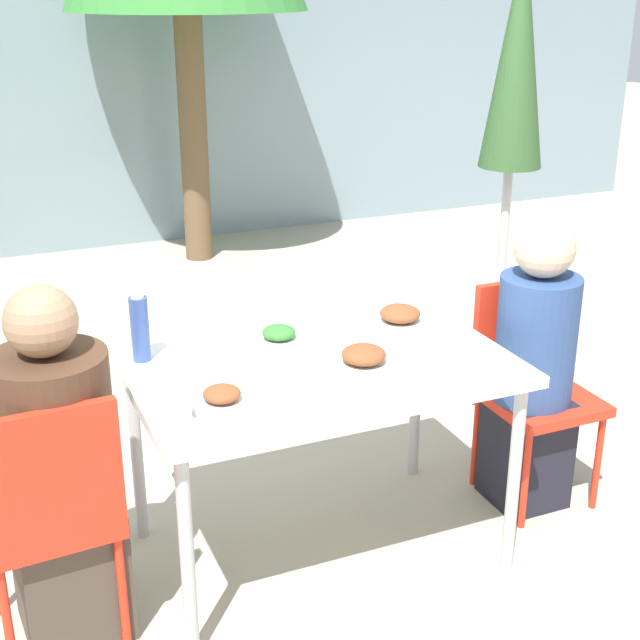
% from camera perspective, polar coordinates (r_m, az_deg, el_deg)
% --- Properties ---
extents(ground_plane, '(24.00, 24.00, 0.00)m').
position_cam_1_polar(ground_plane, '(3.39, 0.00, -14.48)').
color(ground_plane, '#B2A893').
extents(building_facade, '(10.00, 0.20, 3.00)m').
position_cam_1_polar(building_facade, '(7.04, -14.85, 16.57)').
color(building_facade, gray).
rests_on(building_facade, ground).
extents(dining_table, '(1.28, 0.82, 0.76)m').
position_cam_1_polar(dining_table, '(3.04, 0.00, -3.78)').
color(dining_table, white).
rests_on(dining_table, ground).
extents(chair_left, '(0.43, 0.43, 0.87)m').
position_cam_1_polar(chair_left, '(2.81, -16.91, -11.35)').
color(chair_left, red).
rests_on(chair_left, ground).
extents(person_left, '(0.36, 0.36, 1.17)m').
position_cam_1_polar(person_left, '(2.86, -16.32, -9.73)').
color(person_left, '#473D33').
rests_on(person_left, ground).
extents(chair_right, '(0.40, 0.40, 0.87)m').
position_cam_1_polar(chair_right, '(3.62, 13.28, -3.37)').
color(chair_right, red).
rests_on(chair_right, ground).
extents(person_right, '(0.30, 0.30, 1.17)m').
position_cam_1_polar(person_right, '(3.51, 13.46, -3.12)').
color(person_right, black).
rests_on(person_right, ground).
extents(closed_umbrella, '(0.36, 0.36, 2.17)m').
position_cam_1_polar(closed_umbrella, '(4.20, 12.40, 14.55)').
color(closed_umbrella, '#333333').
rests_on(closed_umbrella, ground).
extents(plate_0, '(0.21, 0.21, 0.06)m').
position_cam_1_polar(plate_0, '(2.72, -6.29, -5.00)').
color(plate_0, white).
rests_on(plate_0, dining_table).
extents(plate_1, '(0.27, 0.27, 0.07)m').
position_cam_1_polar(plate_1, '(2.97, 2.81, -2.50)').
color(plate_1, white).
rests_on(plate_1, dining_table).
extents(plate_2, '(0.28, 0.28, 0.07)m').
position_cam_1_polar(plate_2, '(3.33, 5.14, 0.16)').
color(plate_2, white).
rests_on(plate_2, dining_table).
extents(plate_3, '(0.22, 0.22, 0.06)m').
position_cam_1_polar(plate_3, '(3.16, -2.64, -1.05)').
color(plate_3, white).
rests_on(plate_3, dining_table).
extents(bottle, '(0.06, 0.06, 0.24)m').
position_cam_1_polar(bottle, '(3.04, -11.45, -0.49)').
color(bottle, '#334C8E').
rests_on(bottle, dining_table).
extents(drinking_cup, '(0.08, 0.08, 0.08)m').
position_cam_1_polar(drinking_cup, '(2.63, -9.11, -5.70)').
color(drinking_cup, white).
rests_on(drinking_cup, dining_table).
extents(salad_bowl, '(0.15, 0.15, 0.06)m').
position_cam_1_polar(salad_bowl, '(2.99, -4.57, -2.29)').
color(salad_bowl, white).
rests_on(salad_bowl, dining_table).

